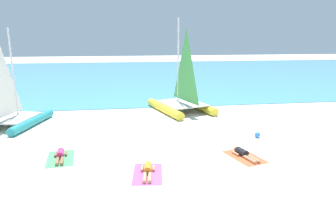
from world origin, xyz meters
TOP-DOWN VIEW (x-y plane):
  - ground_plane at (0.00, 10.00)m, footprint 120.00×120.00m
  - ocean_water at (0.00, 31.14)m, footprint 120.00×40.00m
  - sailboat_yellow at (1.68, 9.92)m, footprint 4.33×5.47m
  - sailboat_teal at (-8.65, 7.82)m, footprint 3.71×4.79m
  - towel_left at (-5.03, 2.31)m, footprint 1.32×2.02m
  - sunbather_left at (-5.04, 2.38)m, footprint 0.60×1.57m
  - towel_middle at (-1.48, 0.26)m, footprint 1.31×2.01m
  - sunbather_middle at (-1.47, 0.33)m, footprint 0.59×1.57m
  - towel_right at (2.80, 1.34)m, footprint 1.58×2.13m
  - sunbather_right at (2.78, 1.41)m, footprint 0.80×1.55m
  - beach_ball at (4.45, 3.74)m, footprint 0.29×0.29m

SIDE VIEW (x-z plane):
  - ground_plane at x=0.00m, z-range 0.00..0.00m
  - towel_left at x=-5.03m, z-range 0.00..0.01m
  - towel_middle at x=-1.48m, z-range 0.00..0.01m
  - towel_right at x=2.80m, z-range 0.00..0.01m
  - ocean_water at x=0.00m, z-range 0.00..0.05m
  - sunbather_left at x=-5.04m, z-range -0.02..0.28m
  - sunbather_middle at x=-1.47m, z-range -0.02..0.28m
  - sunbather_right at x=2.78m, z-range -0.02..0.28m
  - beach_ball at x=4.45m, z-range 0.00..0.29m
  - sailboat_teal at x=-8.65m, z-range -1.94..3.59m
  - sailboat_yellow at x=1.68m, z-range -2.19..4.05m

